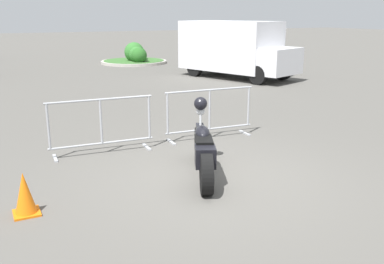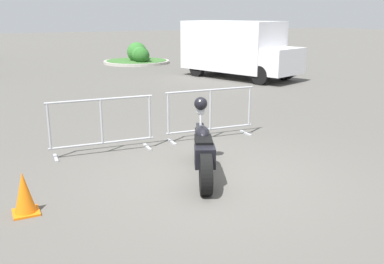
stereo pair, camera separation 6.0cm
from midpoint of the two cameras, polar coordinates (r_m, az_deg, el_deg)
The scene contains 7 objects.
ground_plane at distance 7.04m, azimuth 2.71°, elevation -6.12°, with size 120.00×120.00×0.00m, color #54514C.
motorcycle at distance 6.99m, azimuth 1.69°, elevation -2.31°, with size 1.02×2.00×1.20m.
crowd_barrier_near at distance 8.27m, azimuth -11.74°, elevation 0.87°, with size 2.00×0.55×1.07m.
crowd_barrier_far at distance 9.11m, azimuth 2.64°, elevation 2.52°, with size 2.00×0.55×1.07m.
delivery_van at distance 18.11m, azimuth 6.04°, elevation 11.12°, with size 3.51×5.36×2.31m.
planter_island at distance 23.63m, azimuth -7.12°, elevation 9.90°, with size 3.54×3.54×1.12m.
traffic_cone at distance 6.14m, azimuth -21.22°, elevation -7.65°, with size 0.34×0.34×0.59m.
Camera 2 is at (-3.15, -5.74, 2.59)m, focal length 40.00 mm.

